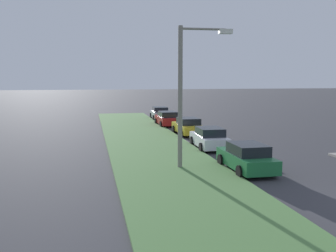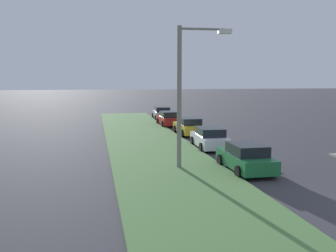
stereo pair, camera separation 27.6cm
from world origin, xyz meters
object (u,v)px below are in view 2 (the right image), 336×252
parked_car_yellow (189,126)px  parked_car_silver (162,113)px  parked_car_red (169,119)px  streetlight (186,87)px  parked_car_green (246,158)px  parked_car_white (210,138)px

parked_car_yellow → parked_car_silver: same height
parked_car_yellow → parked_car_silver: bearing=-0.8°
parked_car_red → parked_car_silver: (6.16, -0.37, 0.00)m
parked_car_yellow → streetlight: (-11.84, 3.19, 3.67)m
parked_car_red → streetlight: size_ratio=0.58×
parked_car_red → streetlight: streetlight is taller
parked_car_green → streetlight: size_ratio=0.57×
parked_car_green → parked_car_red: 19.35m
parked_car_red → streetlight: (-18.21, 2.69, 3.67)m
parked_car_white → streetlight: (-5.35, 3.02, 3.67)m
parked_car_yellow → streetlight: size_ratio=0.58×
streetlight → parked_car_silver: bearing=-7.1°
parked_car_red → parked_car_yellow: bearing=-176.4°
parked_car_green → parked_car_yellow: size_ratio=0.99×
parked_car_green → parked_car_silver: 25.50m
parked_car_white → parked_car_silver: size_ratio=1.00×
parked_car_yellow → parked_car_silver: size_ratio=1.00×
parked_car_green → parked_car_red: (19.35, 0.26, 0.00)m
parked_car_white → streetlight: streetlight is taller
parked_car_silver → parked_car_red: bearing=178.7°
parked_car_red → parked_car_silver: size_ratio=0.99×
parked_car_silver → streetlight: 24.83m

